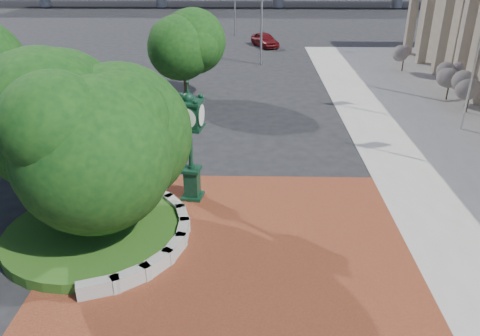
% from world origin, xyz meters
% --- Properties ---
extents(ground, '(200.00, 200.00, 0.00)m').
position_xyz_m(ground, '(0.00, 0.00, 0.00)').
color(ground, black).
rests_on(ground, ground).
extents(plaza, '(12.00, 12.00, 0.04)m').
position_xyz_m(plaza, '(0.00, -1.00, 0.02)').
color(plaza, maroon).
rests_on(plaza, ground).
extents(planter_wall, '(2.96, 6.77, 0.54)m').
position_xyz_m(planter_wall, '(-2.71, -0.00, 0.27)').
color(planter_wall, '#9E9B93').
rests_on(planter_wall, ground).
extents(grass_bed, '(6.10, 6.10, 0.40)m').
position_xyz_m(grass_bed, '(-5.00, 0.00, 0.20)').
color(grass_bed, '#214D16').
rests_on(grass_bed, ground).
extents(tree_planter, '(5.20, 5.20, 6.33)m').
position_xyz_m(tree_planter, '(-5.00, 0.00, 3.72)').
color(tree_planter, '#38281C').
rests_on(tree_planter, ground).
extents(tree_street, '(4.40, 4.40, 5.45)m').
position_xyz_m(tree_street, '(-4.00, 18.00, 3.24)').
color(tree_street, '#38281C').
rests_on(tree_street, ground).
extents(post_clock, '(1.13, 1.13, 4.85)m').
position_xyz_m(post_clock, '(-1.81, 3.00, 2.67)').
color(post_clock, black).
rests_on(post_clock, ground).
extents(parked_car, '(3.20, 4.48, 1.42)m').
position_xyz_m(parked_car, '(1.91, 35.22, 0.71)').
color(parked_car, '#590C10').
rests_on(parked_car, ground).
extents(shrub_near, '(1.20, 1.20, 2.20)m').
position_xyz_m(shrub_near, '(13.95, 14.29, 1.59)').
color(shrub_near, '#38281C').
rests_on(shrub_near, ground).
extents(shrub_mid, '(1.20, 1.20, 2.20)m').
position_xyz_m(shrub_mid, '(13.72, 16.97, 1.59)').
color(shrub_mid, '#38281C').
rests_on(shrub_mid, ground).
extents(shrub_far, '(1.20, 1.20, 2.20)m').
position_xyz_m(shrub_far, '(13.03, 24.94, 1.59)').
color(shrub_far, '#38281C').
rests_on(shrub_far, ground).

